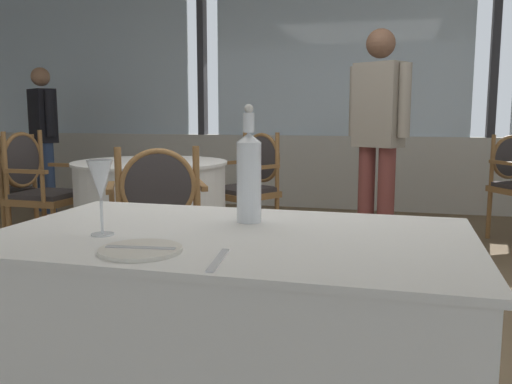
{
  "coord_description": "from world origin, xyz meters",
  "views": [
    {
      "loc": [
        0.73,
        -2.78,
        1.1
      ],
      "look_at": [
        0.31,
        -1.24,
        0.87
      ],
      "focal_mm": 37.8,
      "sensor_mm": 36.0,
      "label": 1
    }
  ],
  "objects_px": {
    "water_bottle": "(249,175)",
    "dining_chair_1_1": "(158,214)",
    "dining_chair_1_2": "(251,179)",
    "diner_person_1": "(378,128)",
    "wine_glass": "(100,182)",
    "dining_chair_1_0": "(37,183)",
    "side_plate": "(141,250)",
    "dining_chair_2_2": "(7,183)",
    "diner_person_0": "(43,131)"
  },
  "relations": [
    {
      "from": "wine_glass",
      "to": "water_bottle",
      "type": "bearing_deg",
      "value": 39.68
    },
    {
      "from": "water_bottle",
      "to": "dining_chair_1_1",
      "type": "xyz_separation_m",
      "value": [
        -0.82,
        1.07,
        -0.36
      ]
    },
    {
      "from": "dining_chair_1_0",
      "to": "dining_chair_1_1",
      "type": "bearing_deg",
      "value": -29.88
    },
    {
      "from": "dining_chair_2_2",
      "to": "wine_glass",
      "type": "bearing_deg",
      "value": 133.12
    },
    {
      "from": "side_plate",
      "to": "diner_person_1",
      "type": "distance_m",
      "value": 3.13
    },
    {
      "from": "dining_chair_1_0",
      "to": "water_bottle",
      "type": "bearing_deg",
      "value": -39.0
    },
    {
      "from": "dining_chair_1_1",
      "to": "diner_person_0",
      "type": "xyz_separation_m",
      "value": [
        -2.58,
        2.54,
        0.35
      ]
    },
    {
      "from": "diner_person_0",
      "to": "diner_person_1",
      "type": "height_order",
      "value": "diner_person_1"
    },
    {
      "from": "dining_chair_2_2",
      "to": "diner_person_0",
      "type": "bearing_deg",
      "value": -64.91
    },
    {
      "from": "side_plate",
      "to": "dining_chair_1_2",
      "type": "height_order",
      "value": "dining_chair_1_2"
    },
    {
      "from": "side_plate",
      "to": "wine_glass",
      "type": "relative_size",
      "value": 0.97
    },
    {
      "from": "dining_chair_2_2",
      "to": "diner_person_1",
      "type": "relative_size",
      "value": 0.54
    },
    {
      "from": "side_plate",
      "to": "dining_chair_1_2",
      "type": "relative_size",
      "value": 0.22
    },
    {
      "from": "water_bottle",
      "to": "wine_glass",
      "type": "xyz_separation_m",
      "value": [
        -0.35,
        -0.29,
        0.0
      ]
    },
    {
      "from": "water_bottle",
      "to": "wine_glass",
      "type": "relative_size",
      "value": 1.73
    },
    {
      "from": "side_plate",
      "to": "dining_chair_1_1",
      "type": "distance_m",
      "value": 1.65
    },
    {
      "from": "diner_person_1",
      "to": "dining_chair_1_2",
      "type": "bearing_deg",
      "value": -64.73
    },
    {
      "from": "water_bottle",
      "to": "dining_chair_1_0",
      "type": "distance_m",
      "value": 3.01
    },
    {
      "from": "dining_chair_1_1",
      "to": "diner_person_1",
      "type": "xyz_separation_m",
      "value": [
        1.1,
        1.6,
        0.44
      ]
    },
    {
      "from": "wine_glass",
      "to": "dining_chair_1_1",
      "type": "height_order",
      "value": "wine_glass"
    },
    {
      "from": "dining_chair_1_2",
      "to": "diner_person_1",
      "type": "bearing_deg",
      "value": 116.5
    },
    {
      "from": "side_plate",
      "to": "dining_chair_1_2",
      "type": "distance_m",
      "value": 3.25
    },
    {
      "from": "dining_chair_1_2",
      "to": "dining_chair_2_2",
      "type": "xyz_separation_m",
      "value": [
        -1.91,
        -0.65,
        -0.01
      ]
    },
    {
      "from": "wine_glass",
      "to": "dining_chair_2_2",
      "type": "distance_m",
      "value": 3.36
    },
    {
      "from": "diner_person_0",
      "to": "diner_person_1",
      "type": "distance_m",
      "value": 3.8
    },
    {
      "from": "dining_chair_1_1",
      "to": "side_plate",
      "type": "bearing_deg",
      "value": 175.9
    },
    {
      "from": "dining_chair_2_2",
      "to": "diner_person_1",
      "type": "bearing_deg",
      "value": -170.42
    },
    {
      "from": "diner_person_0",
      "to": "dining_chair_1_0",
      "type": "bearing_deg",
      "value": 68.71
    },
    {
      "from": "water_bottle",
      "to": "dining_chair_1_0",
      "type": "height_order",
      "value": "water_bottle"
    },
    {
      "from": "wine_glass",
      "to": "dining_chair_1_2",
      "type": "height_order",
      "value": "wine_glass"
    },
    {
      "from": "dining_chair_2_2",
      "to": "dining_chair_1_2",
      "type": "bearing_deg",
      "value": -162.22
    },
    {
      "from": "wine_glass",
      "to": "diner_person_1",
      "type": "height_order",
      "value": "diner_person_1"
    },
    {
      "from": "diner_person_0",
      "to": "diner_person_1",
      "type": "xyz_separation_m",
      "value": [
        3.68,
        -0.95,
        0.08
      ]
    },
    {
      "from": "dining_chair_1_1",
      "to": "diner_person_0",
      "type": "height_order",
      "value": "diner_person_0"
    },
    {
      "from": "wine_glass",
      "to": "dining_chair_1_2",
      "type": "distance_m",
      "value": 3.1
    },
    {
      "from": "water_bottle",
      "to": "dining_chair_1_0",
      "type": "relative_size",
      "value": 0.38
    },
    {
      "from": "dining_chair_1_2",
      "to": "diner_person_0",
      "type": "height_order",
      "value": "diner_person_0"
    },
    {
      "from": "dining_chair_2_2",
      "to": "diner_person_0",
      "type": "xyz_separation_m",
      "value": [
        -0.73,
        1.5,
        0.37
      ]
    },
    {
      "from": "diner_person_0",
      "to": "water_bottle",
      "type": "bearing_deg",
      "value": 77.4
    },
    {
      "from": "wine_glass",
      "to": "dining_chair_1_0",
      "type": "relative_size",
      "value": 0.22
    },
    {
      "from": "dining_chair_1_2",
      "to": "dining_chair_2_2",
      "type": "relative_size",
      "value": 1.02
    },
    {
      "from": "dining_chair_1_0",
      "to": "wine_glass",
      "type": "bearing_deg",
      "value": -47.62
    },
    {
      "from": "dining_chair_1_1",
      "to": "dining_chair_1_2",
      "type": "distance_m",
      "value": 1.69
    },
    {
      "from": "side_plate",
      "to": "diner_person_1",
      "type": "height_order",
      "value": "diner_person_1"
    },
    {
      "from": "side_plate",
      "to": "dining_chair_1_1",
      "type": "height_order",
      "value": "dining_chair_1_1"
    },
    {
      "from": "dining_chair_1_0",
      "to": "diner_person_0",
      "type": "bearing_deg",
      "value": 126.49
    },
    {
      "from": "water_bottle",
      "to": "dining_chair_1_1",
      "type": "relative_size",
      "value": 0.39
    },
    {
      "from": "dining_chair_1_2",
      "to": "dining_chair_1_1",
      "type": "bearing_deg",
      "value": 29.91
    },
    {
      "from": "dining_chair_1_0",
      "to": "dining_chair_1_1",
      "type": "xyz_separation_m",
      "value": [
        1.44,
        -0.89,
        -0.01
      ]
    },
    {
      "from": "side_plate",
      "to": "dining_chair_1_0",
      "type": "distance_m",
      "value": 3.19
    }
  ]
}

